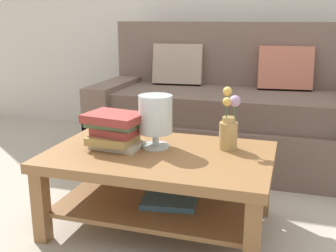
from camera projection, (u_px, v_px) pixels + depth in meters
ground_plane at (189, 206)px, 2.44m from camera, size 10.00×10.00×0.00m
couch at (228, 115)px, 3.15m from camera, size 1.99×0.90×1.06m
coffee_table at (160, 173)px, 2.12m from camera, size 1.15×0.73×0.42m
book_stack_main at (114, 130)px, 2.14m from camera, size 0.32×0.26×0.19m
glass_hurricane_vase at (155, 116)px, 2.12m from camera, size 0.18×0.18×0.28m
flower_pitcher at (229, 127)px, 2.11m from camera, size 0.11×0.11×0.32m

